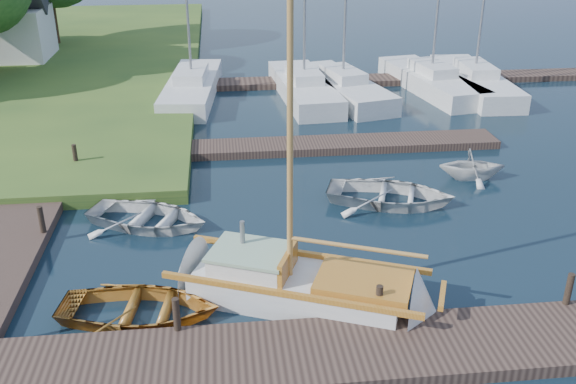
{
  "coord_description": "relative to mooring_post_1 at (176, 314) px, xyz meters",
  "views": [
    {
      "loc": [
        -1.86,
        -16.76,
        8.93
      ],
      "look_at": [
        0.0,
        0.0,
        1.2
      ],
      "focal_mm": 40.0,
      "sensor_mm": 36.0,
      "label": 1
    }
  ],
  "objects": [
    {
      "name": "dinghy",
      "position": [
        -0.93,
        0.94,
        -0.31
      ],
      "size": [
        4.07,
        3.17,
        0.77
      ],
      "primitive_type": "imported",
      "rotation": [
        0.0,
        0.0,
        1.42
      ],
      "color": "#925014",
      "rests_on": "ground"
    },
    {
      "name": "mooring_post_4",
      "position": [
        -4.0,
        5.0,
        0.0
      ],
      "size": [
        0.16,
        0.16,
        0.8
      ],
      "primitive_type": "cylinder",
      "color": "black",
      "rests_on": "left_dock"
    },
    {
      "name": "marina_boat_1",
      "position": [
        5.31,
        18.7,
        -0.14
      ],
      "size": [
        2.83,
        8.35,
        9.44
      ],
      "rotation": [
        0.0,
        0.0,
        1.65
      ],
      "color": "silver",
      "rests_on": "ground"
    },
    {
      "name": "far_dock",
      "position": [
        5.0,
        11.5,
        -0.55
      ],
      "size": [
        14.0,
        1.6,
        0.3
      ],
      "primitive_type": "cube",
      "color": "#30221D",
      "rests_on": "ground"
    },
    {
      "name": "marina_boat_2",
      "position": [
        7.22,
        18.57,
        -0.12
      ],
      "size": [
        4.03,
        8.15,
        11.54
      ],
      "rotation": [
        0.0,
        0.0,
        1.81
      ],
      "color": "silver",
      "rests_on": "ground"
    },
    {
      "name": "near_dock",
      "position": [
        3.0,
        -1.0,
        -0.55
      ],
      "size": [
        18.0,
        2.2,
        0.3
      ],
      "primitive_type": "cube",
      "color": "#30221D",
      "rests_on": "ground"
    },
    {
      "name": "marina_boat_0",
      "position": [
        -0.15,
        19.38,
        -0.13
      ],
      "size": [
        3.02,
        8.68,
        10.86
      ],
      "rotation": [
        0.0,
        0.0,
        1.47
      ],
      "color": "silver",
      "rests_on": "ground"
    },
    {
      "name": "mooring_post_3",
      "position": [
        9.0,
        0.0,
        0.0
      ],
      "size": [
        0.16,
        0.16,
        0.8
      ],
      "primitive_type": "cylinder",
      "color": "black",
      "rests_on": "near_dock"
    },
    {
      "name": "sailboat",
      "position": [
        2.98,
        1.24,
        -0.36
      ],
      "size": [
        7.36,
        4.55,
        9.83
      ],
      "rotation": [
        0.0,
        0.0,
        -0.39
      ],
      "color": "silver",
      "rests_on": "ground"
    },
    {
      "name": "mooring_post_2",
      "position": [
        4.5,
        0.0,
        0.0
      ],
      "size": [
        0.16,
        0.16,
        0.8
      ],
      "primitive_type": "cylinder",
      "color": "black",
      "rests_on": "near_dock"
    },
    {
      "name": "tender_d",
      "position": [
        9.78,
        8.03,
        -0.11
      ],
      "size": [
        2.48,
        2.21,
        1.19
      ],
      "primitive_type": "imported",
      "rotation": [
        0.0,
        0.0,
        1.45
      ],
      "color": "silver",
      "rests_on": "ground"
    },
    {
      "name": "mooring_post_1",
      "position": [
        0.0,
        0.0,
        0.0
      ],
      "size": [
        0.16,
        0.16,
        0.8
      ],
      "primitive_type": "cylinder",
      "color": "black",
      "rests_on": "near_dock"
    },
    {
      "name": "ground",
      "position": [
        3.0,
        5.0,
        -0.7
      ],
      "size": [
        160.0,
        160.0,
        0.0
      ],
      "primitive_type": "plane",
      "color": "black",
      "rests_on": "ground"
    },
    {
      "name": "pontoon",
      "position": [
        13.0,
        21.0,
        -0.55
      ],
      "size": [
        30.0,
        1.6,
        0.3
      ],
      "primitive_type": "cube",
      "color": "#30221D",
      "rests_on": "ground"
    },
    {
      "name": "tender_c",
      "position": [
        6.46,
        6.38,
        -0.28
      ],
      "size": [
        4.73,
        4.01,
        0.83
      ],
      "primitive_type": "imported",
      "rotation": [
        0.0,
        0.0,
        1.25
      ],
      "color": "silver",
      "rests_on": "ground"
    },
    {
      "name": "mooring_post_5",
      "position": [
        -4.0,
        10.0,
        0.0
      ],
      "size": [
        0.16,
        0.16,
        0.8
      ],
      "primitive_type": "cylinder",
      "color": "black",
      "rests_on": "left_dock"
    },
    {
      "name": "house_c",
      "position": [
        -11.0,
        27.0,
        1.88
      ],
      "size": [
        5.25,
        4.0,
        5.28
      ],
      "color": "white",
      "rests_on": "shore"
    },
    {
      "name": "tender_a",
      "position": [
        -1.14,
        5.67,
        -0.32
      ],
      "size": [
        4.45,
        3.88,
        0.77
      ],
      "primitive_type": "imported",
      "rotation": [
        0.0,
        0.0,
        1.17
      ],
      "color": "silver",
      "rests_on": "ground"
    },
    {
      "name": "marina_boat_4",
      "position": [
        14.09,
        18.99,
        -0.14
      ],
      "size": [
        2.49,
        8.62,
        10.46
      ],
      "rotation": [
        0.0,
        0.0,
        1.54
      ],
      "color": "silver",
      "rests_on": "ground"
    },
    {
      "name": "left_dock",
      "position": [
        -5.0,
        7.0,
        -0.55
      ],
      "size": [
        2.2,
        18.0,
        0.3
      ],
      "primitive_type": "cube",
      "color": "#30221D",
      "rests_on": "ground"
    },
    {
      "name": "marina_boat_3",
      "position": [
        11.9,
        19.23,
        -0.11
      ],
      "size": [
        3.59,
        8.41,
        13.2
      ],
      "rotation": [
        0.0,
        0.0,
        1.75
      ],
      "color": "silver",
      "rests_on": "ground"
    }
  ]
}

